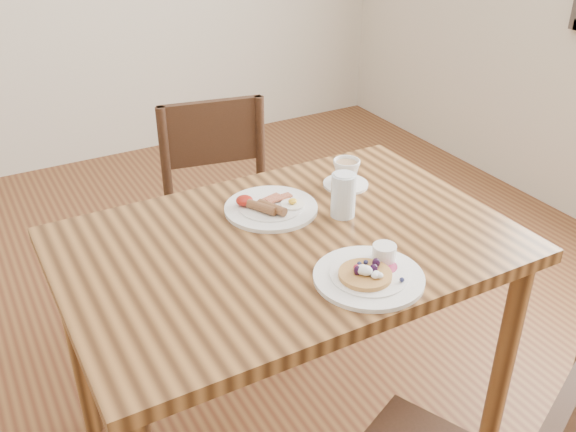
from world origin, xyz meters
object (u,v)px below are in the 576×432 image
object	(u,v)px
pancake_plate	(370,274)
breakfast_plate	(270,207)
dining_table	(288,269)
water_glass	(343,195)
chair_far	(224,213)
teacup_saucer	(346,174)

from	to	relation	value
pancake_plate	breakfast_plate	size ratio (longest dim) A/B	1.00
dining_table	pancake_plate	world-z (taller)	pancake_plate
pancake_plate	water_glass	xyz separation A→B (m)	(0.12, 0.29, 0.05)
dining_table	water_glass	xyz separation A→B (m)	(0.20, 0.04, 0.16)
water_glass	dining_table	bearing A→B (deg)	-169.36
chair_far	teacup_saucer	world-z (taller)	chair_far
chair_far	breakfast_plate	bearing A→B (deg)	93.87
pancake_plate	teacup_saucer	bearing A→B (deg)	62.88
teacup_saucer	water_glass	distance (m)	0.19
chair_far	pancake_plate	world-z (taller)	chair_far
dining_table	teacup_saucer	bearing A→B (deg)	31.40
pancake_plate	teacup_saucer	xyz separation A→B (m)	(0.23, 0.45, 0.02)
pancake_plate	chair_far	bearing A→B (deg)	89.66
pancake_plate	teacup_saucer	size ratio (longest dim) A/B	1.93
chair_far	breakfast_plate	world-z (taller)	chair_far
dining_table	teacup_saucer	distance (m)	0.39
dining_table	water_glass	size ratio (longest dim) A/B	9.42
dining_table	water_glass	distance (m)	0.26
dining_table	pancake_plate	size ratio (longest dim) A/B	4.44
breakfast_plate	water_glass	size ratio (longest dim) A/B	2.12
pancake_plate	water_glass	size ratio (longest dim) A/B	2.12
breakfast_plate	chair_far	bearing A→B (deg)	83.12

